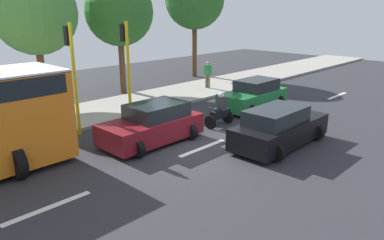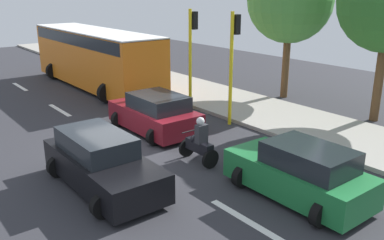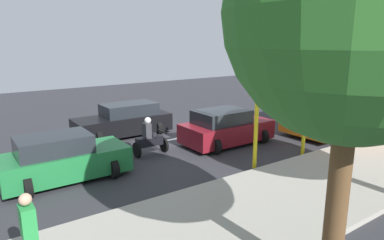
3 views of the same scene
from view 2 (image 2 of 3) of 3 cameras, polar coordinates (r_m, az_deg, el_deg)
ground_plane at (r=14.77m, az=-9.30°, el=-4.01°), size 40.00×60.00×0.10m
sidewalk at (r=18.87m, az=9.60°, el=1.17°), size 4.00×60.00×0.15m
lane_stripe_north at (r=10.38m, az=7.42°, el=-13.45°), size 0.20×2.40×0.01m
lane_stripe_mid at (r=14.75m, az=-9.31°, el=-3.81°), size 0.20×2.40×0.01m
lane_stripe_south at (r=19.98m, az=-17.67°, el=1.30°), size 0.20×2.40×0.01m
lane_stripe_far_south at (r=25.56m, az=-22.49°, el=4.23°), size 0.20×2.40×0.01m
car_maroon at (r=16.09m, az=-5.09°, el=0.84°), size 2.29×3.99×1.52m
car_black at (r=11.87m, az=-12.29°, el=-5.75°), size 2.14×4.45×1.52m
car_green at (r=11.35m, az=14.56°, el=-7.04°), size 2.14×3.92×1.52m
city_bus at (r=23.90m, az=-13.17°, el=8.76°), size 3.20×11.00×3.16m
motorcycle at (r=13.18m, az=0.96°, el=-3.24°), size 0.60×1.30×1.53m
traffic_light_corner at (r=18.54m, az=-0.02°, el=10.16°), size 0.49×0.24×4.50m
traffic_light_midblock at (r=16.56m, az=5.67°, el=9.18°), size 0.49×0.24×4.50m
street_tree_south at (r=21.28m, az=13.29°, el=15.67°), size 4.12×4.12×6.86m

